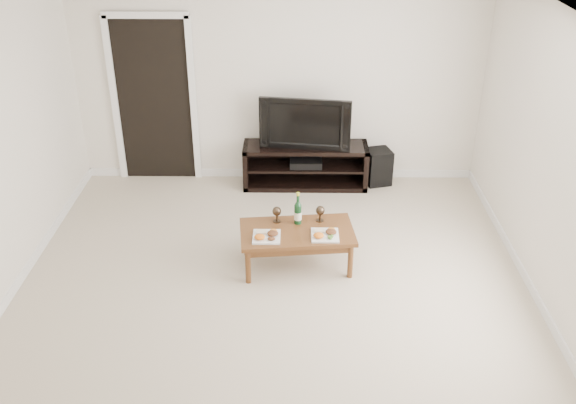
{
  "coord_description": "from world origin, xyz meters",
  "views": [
    {
      "loc": [
        0.21,
        -4.85,
        3.71
      ],
      "look_at": [
        0.14,
        0.73,
        0.7
      ],
      "focal_mm": 40.0,
      "sensor_mm": 36.0,
      "label": 1
    }
  ],
  "objects_px": {
    "media_console": "(305,165)",
    "coffee_table": "(297,248)",
    "television": "(306,121)",
    "subwoofer": "(378,167)"
  },
  "relations": [
    {
      "from": "media_console",
      "to": "coffee_table",
      "type": "height_order",
      "value": "media_console"
    },
    {
      "from": "television",
      "to": "coffee_table",
      "type": "height_order",
      "value": "television"
    },
    {
      "from": "subwoofer",
      "to": "coffee_table",
      "type": "height_order",
      "value": "subwoofer"
    },
    {
      "from": "media_console",
      "to": "television",
      "type": "relative_size",
      "value": 1.4
    },
    {
      "from": "media_console",
      "to": "coffee_table",
      "type": "distance_m",
      "value": 1.85
    },
    {
      "from": "television",
      "to": "subwoofer",
      "type": "height_order",
      "value": "television"
    },
    {
      "from": "television",
      "to": "subwoofer",
      "type": "relative_size",
      "value": 2.46
    },
    {
      "from": "media_console",
      "to": "coffee_table",
      "type": "bearing_deg",
      "value": -93.3
    },
    {
      "from": "subwoofer",
      "to": "television",
      "type": "bearing_deg",
      "value": 169.82
    },
    {
      "from": "media_console",
      "to": "television",
      "type": "xyz_separation_m",
      "value": [
        0.0,
        0.0,
        0.6
      ]
    }
  ]
}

